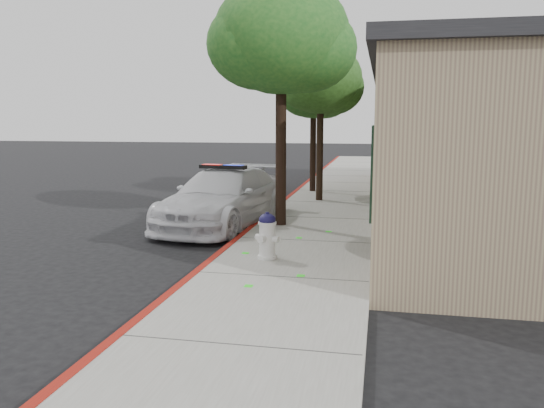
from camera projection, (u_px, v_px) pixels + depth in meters
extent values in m
plane|color=black|center=(193.00, 279.00, 9.92)|extent=(120.00, 120.00, 0.00)
cube|color=gray|center=(303.00, 243.00, 12.50)|extent=(3.20, 60.00, 0.15)
cube|color=#A02011|center=(238.00, 240.00, 12.80)|extent=(0.14, 60.00, 0.16)
cube|color=#9C8C66|center=(492.00, 149.00, 17.02)|extent=(7.00, 20.00, 4.00)
cube|color=black|center=(496.00, 80.00, 16.70)|extent=(7.30, 20.30, 0.24)
cube|color=black|center=(373.00, 171.00, 9.97)|extent=(0.08, 1.48, 1.68)
cube|color=black|center=(375.00, 160.00, 12.88)|extent=(0.08, 1.48, 1.68)
cube|color=black|center=(377.00, 153.00, 15.78)|extent=(0.08, 1.48, 1.68)
cube|color=black|center=(377.00, 148.00, 18.69)|extent=(0.08, 1.48, 1.68)
cube|color=black|center=(378.00, 144.00, 21.59)|extent=(0.08, 1.48, 1.68)
cube|color=black|center=(379.00, 141.00, 24.50)|extent=(0.08, 1.48, 1.68)
cube|color=black|center=(379.00, 139.00, 27.41)|extent=(0.08, 1.48, 1.68)
imported|color=white|center=(223.00, 198.00, 14.84)|extent=(2.97, 5.69, 1.57)
cube|color=black|center=(223.00, 167.00, 14.71)|extent=(1.23, 0.45, 0.10)
cube|color=red|center=(212.00, 166.00, 14.82)|extent=(0.55, 0.31, 0.11)
cube|color=#0C1CD0|center=(234.00, 167.00, 14.61)|extent=(0.55, 0.31, 0.11)
cylinder|color=white|center=(267.00, 257.00, 10.84)|extent=(0.39, 0.39, 0.07)
cylinder|color=white|center=(267.00, 240.00, 10.78)|extent=(0.32, 0.32, 0.63)
cylinder|color=white|center=(267.00, 223.00, 10.73)|extent=(0.37, 0.37, 0.05)
ellipsoid|color=#14103D|center=(267.00, 220.00, 10.72)|extent=(0.33, 0.33, 0.25)
cylinder|color=#14103D|center=(267.00, 214.00, 10.70)|extent=(0.08, 0.08, 0.07)
cylinder|color=white|center=(259.00, 237.00, 10.88)|extent=(0.17, 0.17, 0.13)
cylinder|color=white|center=(276.00, 239.00, 10.67)|extent=(0.17, 0.17, 0.13)
cylinder|color=white|center=(262.00, 239.00, 10.61)|extent=(0.20, 0.19, 0.16)
cylinder|color=black|center=(281.00, 151.00, 14.08)|extent=(0.28, 0.28, 3.87)
ellipsoid|color=#1B571E|center=(281.00, 36.00, 13.64)|extent=(3.44, 3.44, 2.92)
ellipsoid|color=#1B571E|center=(306.00, 49.00, 13.69)|extent=(2.58, 2.58, 2.19)
ellipsoid|color=#1B571E|center=(260.00, 44.00, 13.62)|extent=(2.69, 2.69, 2.28)
cylinder|color=black|center=(320.00, 152.00, 18.57)|extent=(0.23, 0.23, 3.31)
ellipsoid|color=#234716|center=(321.00, 79.00, 18.19)|extent=(2.77, 2.77, 2.36)
ellipsoid|color=#234716|center=(331.00, 87.00, 18.47)|extent=(2.24, 2.24, 1.90)
ellipsoid|color=#234716|center=(310.00, 84.00, 18.08)|extent=(2.15, 2.15, 1.83)
cylinder|color=black|center=(313.00, 151.00, 21.01)|extent=(0.23, 0.23, 3.14)
ellipsoid|color=#1B5019|center=(314.00, 88.00, 20.65)|extent=(2.69, 2.69, 2.28)
ellipsoid|color=#1B5019|center=(325.00, 96.00, 20.86)|extent=(2.06, 2.06, 1.75)
ellipsoid|color=#1B5019|center=(307.00, 93.00, 20.41)|extent=(2.15, 2.15, 1.83)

